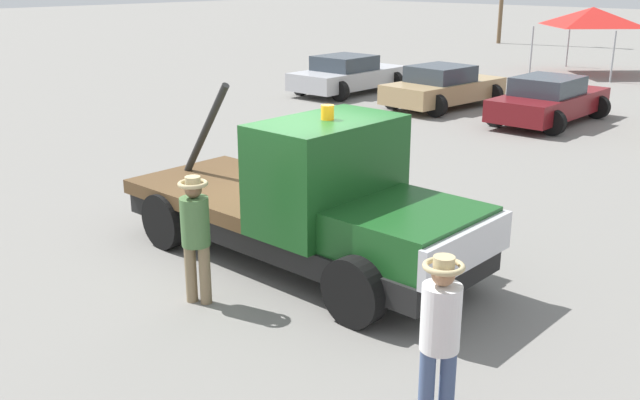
{
  "coord_description": "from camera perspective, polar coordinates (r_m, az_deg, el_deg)",
  "views": [
    {
      "loc": [
        7.12,
        -6.98,
        4.14
      ],
      "look_at": [
        0.5,
        0.0,
        1.05
      ],
      "focal_mm": 40.0,
      "sensor_mm": 36.0,
      "label": 1
    }
  ],
  "objects": [
    {
      "name": "canopy_tent_red",
      "position": [
        32.51,
        20.97,
        13.54
      ],
      "size": [
        3.51,
        3.51,
        2.75
      ],
      "color": "#9E9EA3",
      "rests_on": "ground"
    },
    {
      "name": "parked_car_maroon",
      "position": [
        21.46,
        17.84,
        7.59
      ],
      "size": [
        2.43,
        4.51,
        1.34
      ],
      "rotation": [
        0.0,
        0.0,
        1.6
      ],
      "color": "maroon",
      "rests_on": "ground"
    },
    {
      "name": "parked_car_tan",
      "position": [
        23.19,
        9.83,
        8.89
      ],
      "size": [
        2.56,
        4.39,
        1.34
      ],
      "rotation": [
        0.0,
        0.0,
        1.51
      ],
      "color": "tan",
      "rests_on": "ground"
    },
    {
      "name": "person_near_truck",
      "position": [
        6.73,
        9.59,
        -10.1
      ],
      "size": [
        0.38,
        0.38,
        1.73
      ],
      "rotation": [
        0.0,
        0.0,
        2.52
      ],
      "color": "#475B84",
      "rests_on": "ground"
    },
    {
      "name": "person_at_hood",
      "position": [
        9.2,
        -9.94,
        -2.36
      ],
      "size": [
        0.38,
        0.38,
        1.71
      ],
      "rotation": [
        0.0,
        0.0,
        5.18
      ],
      "color": "#847051",
      "rests_on": "ground"
    },
    {
      "name": "tow_truck",
      "position": [
        10.23,
        -0.54,
        -0.38
      ],
      "size": [
        5.86,
        2.38,
        2.51
      ],
      "rotation": [
        0.0,
        0.0,
        0.02
      ],
      "color": "black",
      "rests_on": "ground"
    },
    {
      "name": "parked_car_silver",
      "position": [
        25.65,
        2.23,
        9.97
      ],
      "size": [
        2.56,
        4.52,
        1.34
      ],
      "rotation": [
        0.0,
        0.0,
        1.59
      ],
      "color": "#B7B7BC",
      "rests_on": "ground"
    },
    {
      "name": "ground_plane",
      "position": [
        10.79,
        -1.93,
        -4.75
      ],
      "size": [
        160.0,
        160.0,
        0.0
      ],
      "primitive_type": "plane",
      "color": "gray"
    }
  ]
}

